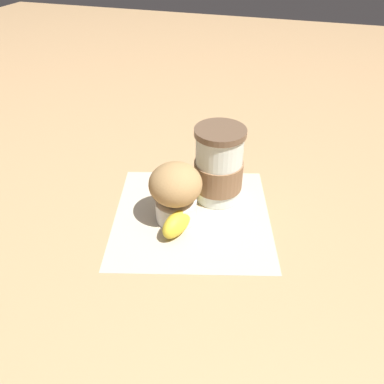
% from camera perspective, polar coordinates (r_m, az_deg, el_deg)
% --- Properties ---
extents(ground_plane, '(3.00, 3.00, 0.00)m').
position_cam_1_polar(ground_plane, '(0.62, 0.00, -3.62)').
color(ground_plane, tan).
extents(paper_napkin, '(0.31, 0.31, 0.00)m').
position_cam_1_polar(paper_napkin, '(0.62, 0.00, -3.57)').
color(paper_napkin, beige).
rests_on(paper_napkin, ground_plane).
extents(coffee_cup, '(0.08, 0.08, 0.13)m').
position_cam_1_polar(coffee_cup, '(0.63, 4.08, 3.79)').
color(coffee_cup, silver).
rests_on(coffee_cup, paper_napkin).
extents(muffin, '(0.08, 0.08, 0.10)m').
position_cam_1_polar(muffin, '(0.58, -2.50, 0.18)').
color(muffin, white).
rests_on(muffin, paper_napkin).
extents(banana, '(0.17, 0.10, 0.04)m').
position_cam_1_polar(banana, '(0.62, -2.35, -1.18)').
color(banana, yellow).
rests_on(banana, paper_napkin).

